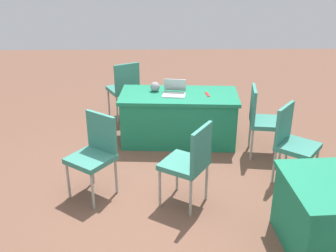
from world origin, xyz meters
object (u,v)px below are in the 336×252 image
Objects in this scene: chair_aisle at (190,160)px; scissors_red at (207,94)px; table_foreground at (179,117)px; chair_tucked_right at (262,117)px; chair_near_front at (124,86)px; yarn_ball at (155,87)px; chair_back_row at (293,140)px; chair_tucked_left at (95,151)px; laptop_silver at (174,92)px.

scissors_red is (-0.35, -1.61, 0.16)m from chair_aisle.
chair_tucked_right reaches higher than table_foreground.
chair_near_front is (0.85, -0.85, 0.19)m from table_foreground.
table_foreground is 9.51× the size of scissors_red.
chair_tucked_right is 1.56m from yarn_ball.
chair_aisle is at bearing 91.76° from table_foreground.
yarn_ball is at bearing -88.80° from chair_back_row.
chair_aisle reaches higher than chair_tucked_left.
chair_near_front is at bearing -94.11° from chair_back_row.
chair_near_front is 2.92m from chair_back_row.
table_foreground is 0.54m from scissors_red.
chair_near_front reaches higher than chair_tucked_left.
chair_tucked_right is 5.32× the size of scissors_red.
yarn_ball is at bearing 44.28° from chair_aisle.
chair_tucked_right is at bearing 157.83° from yarn_ball.
yarn_ball is at bearing -82.49° from chair_near_front.
chair_back_row reaches higher than yarn_ball.
chair_near_front is 1.54m from scissors_red.
chair_tucked_right reaches higher than chair_back_row.
chair_aisle is (-0.05, 1.64, 0.20)m from table_foreground.
chair_back_row is (-1.31, 1.12, 0.18)m from table_foreground.
chair_tucked_left reaches higher than yarn_ball.
table_foreground is 1.20m from chair_tucked_right.
chair_tucked_right is 0.83m from scissors_red.
laptop_silver is (-0.93, -1.36, 0.22)m from chair_tucked_left.
chair_tucked_left is at bearing 107.67° from chair_aisle.
chair_near_front is at bearing -58.11° from chair_tucked_left.
chair_near_front is 2.23m from chair_tucked_left.
chair_aisle is 1.82m from yarn_ball.
scissors_red is at bearing -101.82° from chair_back_row.
table_foreground is at bearing -92.21° from chair_back_row.
chair_near_front is at bearing -116.16° from chair_tucked_right.
yarn_ball is at bearing -20.31° from laptop_silver.
scissors_red is at bearing 19.58° from chair_aisle.
laptop_silver is at bearing -98.38° from scissors_red.
table_foreground is 0.56m from yarn_ball.
table_foreground is at bearing 159.28° from yarn_ball.
chair_back_row is at bearing 139.43° from table_foreground.
chair_tucked_right is (-1.94, 1.31, -0.00)m from chair_near_front.
scissors_red is at bearing 167.84° from yarn_ball.
scissors_red is at bearing 175.56° from table_foreground.
chair_back_row is at bearing 33.16° from scissors_red.
scissors_red is (-1.40, -1.34, 0.18)m from chair_tucked_left.
chair_aisle is (1.04, 1.18, 0.01)m from chair_tucked_right.
table_foreground is 1.73m from chair_back_row.
chair_near_front is 2.72× the size of laptop_silver.
chair_aisle reaches higher than table_foreground.
chair_aisle reaches higher than laptop_silver.
chair_aisle is (-0.90, 2.49, 0.01)m from chair_near_front.
yarn_ball is at bearing -78.00° from chair_tucked_left.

